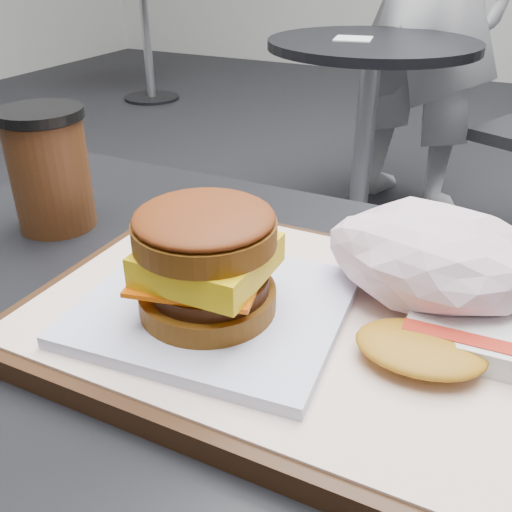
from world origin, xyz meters
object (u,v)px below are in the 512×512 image
(customer_table, at_px, (233,503))
(neighbor_table, at_px, (368,101))
(serving_tray, at_px, (280,318))
(coffee_cup, at_px, (49,170))
(breakfast_sandwich, at_px, (209,272))
(crumpled_wrapper, at_px, (436,257))
(hash_brown, at_px, (450,343))

(customer_table, height_order, neighbor_table, customer_table)
(serving_tray, relative_size, coffee_cup, 3.04)
(customer_table, xyz_separation_m, serving_tray, (0.03, 0.03, 0.20))
(serving_tray, bearing_deg, coffee_cup, 166.87)
(breakfast_sandwich, bearing_deg, crumpled_wrapper, 35.56)
(coffee_cup, bearing_deg, crumpled_wrapper, -0.11)
(hash_brown, distance_m, neighbor_table, 1.72)
(serving_tray, bearing_deg, breakfast_sandwich, -140.03)
(customer_table, height_order, coffee_cup, coffee_cup)
(crumpled_wrapper, bearing_deg, breakfast_sandwich, -144.44)
(customer_table, height_order, crumpled_wrapper, crumpled_wrapper)
(coffee_cup, height_order, neighbor_table, coffee_cup)
(breakfast_sandwich, distance_m, coffee_cup, 0.27)
(breakfast_sandwich, relative_size, hash_brown, 1.68)
(coffee_cup, distance_m, neighbor_table, 1.58)
(breakfast_sandwich, relative_size, crumpled_wrapper, 1.27)
(crumpled_wrapper, distance_m, neighbor_table, 1.65)
(customer_table, xyz_separation_m, coffee_cup, (-0.26, 0.10, 0.25))
(hash_brown, xyz_separation_m, crumpled_wrapper, (-0.03, 0.07, 0.03))
(crumpled_wrapper, distance_m, coffee_cup, 0.39)
(coffee_cup, bearing_deg, hash_brown, -9.56)
(customer_table, bearing_deg, hash_brown, 10.84)
(neighbor_table, bearing_deg, coffee_cup, -86.64)
(breakfast_sandwich, distance_m, neighbor_table, 1.71)
(crumpled_wrapper, bearing_deg, customer_table, -142.55)
(hash_brown, distance_m, crumpled_wrapper, 0.08)
(breakfast_sandwich, bearing_deg, customer_table, 10.27)
(breakfast_sandwich, xyz_separation_m, neighbor_table, (-0.34, 1.65, -0.28))
(hash_brown, xyz_separation_m, coffee_cup, (-0.41, 0.07, 0.03))
(hash_brown, height_order, neighbor_table, hash_brown)
(coffee_cup, xyz_separation_m, neighbor_table, (-0.09, 1.55, -0.28))
(breakfast_sandwich, relative_size, coffee_cup, 1.63)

